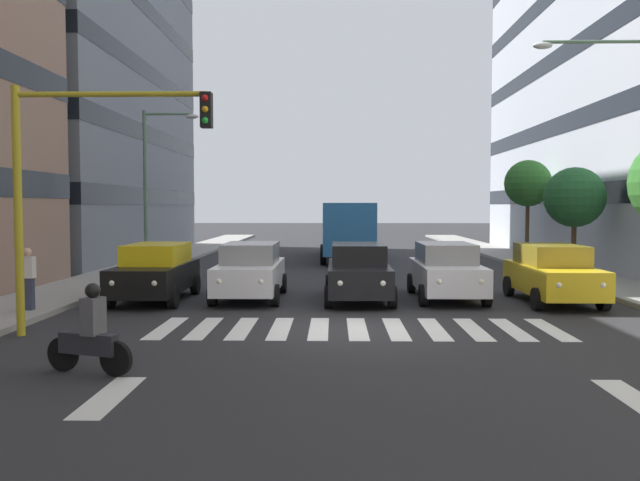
{
  "coord_description": "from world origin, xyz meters",
  "views": [
    {
      "loc": [
        0.56,
        15.12,
        2.89
      ],
      "look_at": [
        0.99,
        -5.6,
        1.77
      ],
      "focal_mm": 36.54,
      "sensor_mm": 36.0,
      "label": 1
    }
  ],
  "objects": [
    {
      "name": "crosswalk_markings",
      "position": [
        0.0,
        0.0,
        0.0
      ],
      "size": [
        9.45,
        2.8,
        0.01
      ],
      "color": "silver",
      "rests_on": "ground_plane"
    },
    {
      "name": "building_right_block_0",
      "position": [
        16.1,
        -21.01,
        13.45
      ],
      "size": [
        11.06,
        21.03,
        26.91
      ],
      "color": "slate",
      "rests_on": "ground_plane"
    },
    {
      "name": "street_lamp_left",
      "position": [
        -7.93,
        -3.84,
        4.79
      ],
      "size": [
        3.45,
        0.28,
        7.54
      ],
      "color": "#4C6B56",
      "rests_on": "sidewalk_left"
    },
    {
      "name": "car_3",
      "position": [
        3.13,
        -4.81,
        0.89
      ],
      "size": [
        2.02,
        4.44,
        1.72
      ],
      "color": "silver",
      "rests_on": "ground_plane"
    },
    {
      "name": "car_0",
      "position": [
        -5.92,
        -4.19,
        0.89
      ],
      "size": [
        2.02,
        4.44,
        1.72
      ],
      "color": "gold",
      "rests_on": "ground_plane"
    },
    {
      "name": "car_2",
      "position": [
        -0.19,
        -4.5,
        0.89
      ],
      "size": [
        2.02,
        4.44,
        1.72
      ],
      "color": "black",
      "rests_on": "ground_plane"
    },
    {
      "name": "street_lamp_right",
      "position": [
        8.12,
        -12.18,
        4.22
      ],
      "size": [
        2.37,
        0.28,
        6.7
      ],
      "color": "#4C6B56",
      "rests_on": "sidewalk_right"
    },
    {
      "name": "lane_arrow_1",
      "position": [
        3.95,
        5.5,
        0.0
      ],
      "size": [
        0.5,
        2.2,
        0.01
      ],
      "primitive_type": "cube",
      "color": "silver",
      "rests_on": "ground_plane"
    },
    {
      "name": "traffic_light_gantry",
      "position": [
        6.24,
        0.97,
        3.7
      ],
      "size": [
        4.39,
        0.36,
        5.5
      ],
      "color": "#AD991E",
      "rests_on": "ground_plane"
    },
    {
      "name": "car_4",
      "position": [
        5.95,
        -4.38,
        0.89
      ],
      "size": [
        2.02,
        4.44,
        1.72
      ],
      "color": "black",
      "rests_on": "ground_plane"
    },
    {
      "name": "lane_arrow_0",
      "position": [
        -3.95,
        5.5,
        0.0
      ],
      "size": [
        0.5,
        2.2,
        0.01
      ],
      "primitive_type": "cube",
      "color": "silver",
      "rests_on": "ground_plane"
    },
    {
      "name": "ground_plane",
      "position": [
        0.0,
        0.0,
        0.0
      ],
      "size": [
        180.0,
        180.0,
        0.0
      ],
      "primitive_type": "plane",
      "color": "#262628"
    },
    {
      "name": "motorcycle_with_rider",
      "position": [
        4.73,
        4.17,
        0.65
      ],
      "size": [
        1.65,
        0.62,
        1.57
      ],
      "color": "black",
      "rests_on": "ground_plane"
    },
    {
      "name": "car_1",
      "position": [
        -2.91,
        -4.9,
        0.89
      ],
      "size": [
        2.02,
        4.44,
        1.72
      ],
      "color": "silver",
      "rests_on": "ground_plane"
    },
    {
      "name": "street_tree_2",
      "position": [
        -9.28,
        -18.11,
        3.98
      ],
      "size": [
        2.35,
        2.35,
        5.03
      ],
      "color": "#513823",
      "rests_on": "sidewalk_left"
    },
    {
      "name": "bus_behind_traffic",
      "position": [
        -0.19,
        -19.99,
        1.86
      ],
      "size": [
        2.78,
        10.5,
        3.0
      ],
      "color": "#286BAD",
      "rests_on": "ground_plane"
    },
    {
      "name": "pedestrian_waiting",
      "position": [
        8.56,
        -1.64,
        1.0
      ],
      "size": [
        0.36,
        0.24,
        1.63
      ],
      "color": "#2D3347",
      "rests_on": "sidewalk_right"
    },
    {
      "name": "street_tree_1",
      "position": [
        -9.03,
        -11.01,
        3.2
      ],
      "size": [
        2.39,
        2.39,
        4.26
      ],
      "color": "#513823",
      "rests_on": "sidewalk_left"
    }
  ]
}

